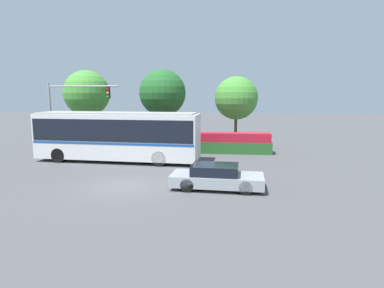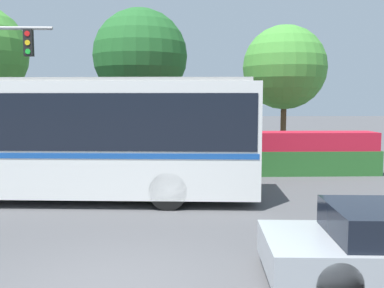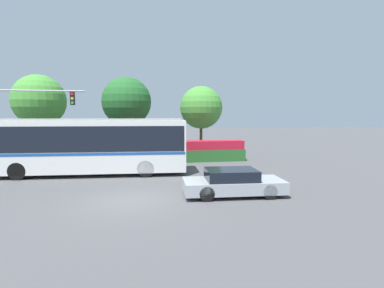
# 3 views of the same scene
# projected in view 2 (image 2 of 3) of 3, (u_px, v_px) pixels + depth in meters

# --- Properties ---
(ground_plane) EXTENTS (140.00, 140.00, 0.00)m
(ground_plane) POSITION_uv_depth(u_px,v_px,m) (112.00, 287.00, 6.68)
(ground_plane) COLOR #4C4C4F
(city_bus) EXTENTS (11.58, 3.31, 3.43)m
(city_bus) POSITION_uv_depth(u_px,v_px,m) (55.00, 132.00, 12.43)
(city_bus) COLOR silver
(city_bus) RESTS_ON ground
(flowering_hedge) EXTENTS (9.88, 1.29, 1.63)m
(flowering_hedge) POSITION_uv_depth(u_px,v_px,m) (249.00, 154.00, 16.76)
(flowering_hedge) COLOR #286028
(flowering_hedge) RESTS_ON ground
(street_tree_centre) EXTENTS (4.21, 4.21, 6.92)m
(street_tree_centre) POSITION_uv_depth(u_px,v_px,m) (140.00, 56.00, 19.57)
(street_tree_centre) COLOR brown
(street_tree_centre) RESTS_ON ground
(street_tree_right) EXTENTS (3.88, 3.88, 6.30)m
(street_tree_right) POSITION_uv_depth(u_px,v_px,m) (285.00, 68.00, 20.26)
(street_tree_right) COLOR brown
(street_tree_right) RESTS_ON ground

